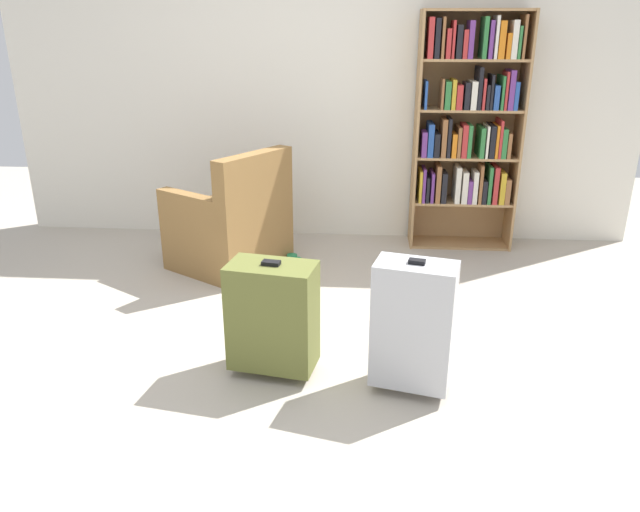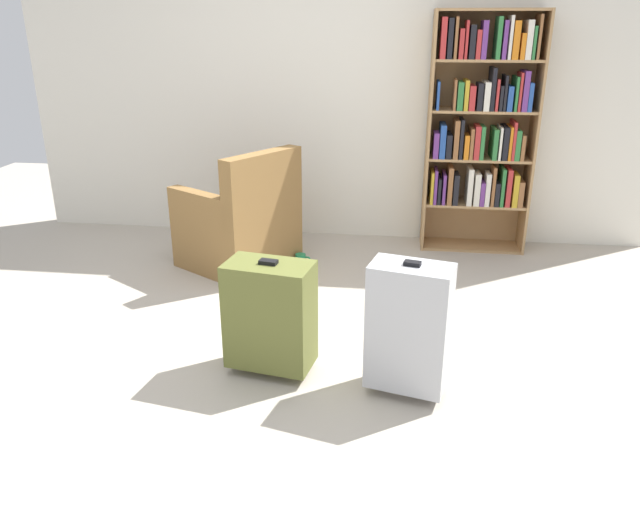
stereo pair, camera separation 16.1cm
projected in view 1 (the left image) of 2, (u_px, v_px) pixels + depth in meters
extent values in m
plane|color=#B2A899|center=(290.00, 362.00, 3.31)|extent=(9.07, 9.07, 0.00)
cube|color=silver|center=(321.00, 81.00, 4.91)|extent=(5.18, 0.10, 2.60)
cube|color=#A87F51|center=(416.00, 134.00, 4.78)|extent=(0.02, 0.32, 1.84)
cube|color=#A87F51|center=(518.00, 135.00, 4.72)|extent=(0.02, 0.32, 1.84)
cube|color=#A87F51|center=(464.00, 131.00, 4.89)|extent=(0.82, 0.02, 1.84)
cube|color=#A87F51|center=(457.00, 243.00, 5.08)|extent=(0.78, 0.30, 0.02)
cube|color=#A87F51|center=(461.00, 201.00, 4.95)|extent=(0.78, 0.30, 0.02)
cube|color=#A87F51|center=(465.00, 156.00, 4.81)|extent=(0.78, 0.30, 0.02)
cube|color=#A87F51|center=(469.00, 109.00, 4.68)|extent=(0.78, 0.30, 0.02)
cube|color=#A87F51|center=(473.00, 60.00, 4.55)|extent=(0.78, 0.30, 0.02)
cube|color=#A87F51|center=(478.00, 10.00, 4.43)|extent=(0.78, 0.30, 0.02)
cube|color=gold|center=(420.00, 185.00, 4.88)|extent=(0.02, 0.21, 0.25)
cube|color=#66337F|center=(423.00, 184.00, 4.88)|extent=(0.02, 0.21, 0.27)
cube|color=black|center=(427.00, 187.00, 4.90)|extent=(0.02, 0.24, 0.20)
cube|color=#66337F|center=(431.00, 185.00, 4.89)|extent=(0.02, 0.24, 0.24)
cube|color=brown|center=(437.00, 182.00, 4.88)|extent=(0.04, 0.25, 0.30)
cube|color=black|center=(443.00, 186.00, 4.86)|extent=(0.04, 0.20, 0.24)
cube|color=silver|center=(456.00, 183.00, 4.87)|extent=(0.04, 0.24, 0.29)
cube|color=silver|center=(463.00, 186.00, 4.86)|extent=(0.04, 0.21, 0.25)
cube|color=#66337F|center=(468.00, 189.00, 4.89)|extent=(0.03, 0.26, 0.19)
cube|color=silver|center=(474.00, 186.00, 4.83)|extent=(0.04, 0.18, 0.26)
cube|color=brown|center=(479.00, 183.00, 4.83)|extent=(0.02, 0.19, 0.31)
cube|color=black|center=(483.00, 191.00, 4.85)|extent=(0.03, 0.18, 0.19)
cube|color=#2D7238|center=(488.00, 183.00, 4.85)|extent=(0.03, 0.24, 0.30)
cube|color=#B22D2D|center=(494.00, 184.00, 4.84)|extent=(0.04, 0.22, 0.29)
cube|color=gold|center=(501.00, 187.00, 4.83)|extent=(0.04, 0.19, 0.25)
cube|color=brown|center=(505.00, 189.00, 4.85)|extent=(0.04, 0.22, 0.20)
cube|color=#66337F|center=(424.00, 143.00, 4.75)|extent=(0.04, 0.18, 0.20)
cube|color=#264C99|center=(430.00, 139.00, 4.76)|extent=(0.04, 0.25, 0.25)
cube|color=black|center=(436.00, 144.00, 4.77)|extent=(0.04, 0.24, 0.18)
cube|color=brown|center=(443.00, 137.00, 4.74)|extent=(0.04, 0.24, 0.29)
cube|color=black|center=(448.00, 137.00, 4.73)|extent=(0.03, 0.22, 0.30)
cube|color=orange|center=(453.00, 144.00, 4.74)|extent=(0.04, 0.20, 0.18)
cube|color=brown|center=(458.00, 141.00, 4.75)|extent=(0.03, 0.25, 0.23)
cube|color=#B22D2D|center=(463.00, 140.00, 4.73)|extent=(0.04, 0.21, 0.25)
cube|color=#2D7238|center=(468.00, 140.00, 4.72)|extent=(0.03, 0.20, 0.25)
cube|color=#2D7238|center=(480.00, 141.00, 4.75)|extent=(0.03, 0.26, 0.23)
cube|color=silver|center=(485.00, 140.00, 4.73)|extent=(0.02, 0.24, 0.25)
cube|color=black|center=(490.00, 140.00, 4.74)|extent=(0.04, 0.26, 0.25)
cube|color=orange|center=(495.00, 140.00, 4.72)|extent=(0.02, 0.23, 0.25)
cube|color=#B22D2D|center=(498.00, 138.00, 4.72)|extent=(0.02, 0.25, 0.29)
cube|color=#2D7238|center=(502.00, 142.00, 4.72)|extent=(0.04, 0.22, 0.23)
cube|color=brown|center=(507.00, 144.00, 4.73)|extent=(0.03, 0.25, 0.19)
cube|color=#264C99|center=(425.00, 94.00, 4.63)|extent=(0.02, 0.22, 0.21)
cube|color=brown|center=(442.00, 94.00, 4.61)|extent=(0.02, 0.19, 0.22)
cube|color=#2D7238|center=(446.00, 95.00, 4.62)|extent=(0.04, 0.23, 0.21)
cube|color=gold|center=(452.00, 94.00, 4.62)|extent=(0.03, 0.23, 0.22)
cube|color=#B22D2D|center=(458.00, 96.00, 4.62)|extent=(0.04, 0.23, 0.18)
cube|color=black|center=(466.00, 95.00, 4.60)|extent=(0.04, 0.19, 0.20)
cube|color=silver|center=(472.00, 94.00, 4.62)|extent=(0.04, 0.26, 0.21)
cube|color=black|center=(478.00, 88.00, 4.60)|extent=(0.03, 0.26, 0.31)
cube|color=#B22D2D|center=(482.00, 93.00, 4.60)|extent=(0.02, 0.22, 0.23)
cube|color=black|center=(486.00, 96.00, 4.60)|extent=(0.02, 0.22, 0.18)
cube|color=black|center=(490.00, 92.00, 4.59)|extent=(0.02, 0.23, 0.26)
cube|color=#264C99|center=(494.00, 96.00, 4.62)|extent=(0.04, 0.26, 0.18)
cube|color=#2D7238|center=(500.00, 92.00, 4.60)|extent=(0.02, 0.25, 0.25)
cube|color=#B22D2D|center=(505.00, 90.00, 4.56)|extent=(0.02, 0.19, 0.28)
cube|color=#66337F|center=(509.00, 89.00, 4.58)|extent=(0.04, 0.24, 0.29)
cube|color=#264C99|center=(514.00, 95.00, 4.58)|extent=(0.03, 0.22, 0.21)
cube|color=#B22D2D|center=(430.00, 38.00, 4.47)|extent=(0.04, 0.18, 0.29)
cube|color=black|center=(437.00, 38.00, 4.47)|extent=(0.04, 0.19, 0.28)
cube|color=brown|center=(442.00, 38.00, 4.49)|extent=(0.02, 0.26, 0.29)
cube|color=#B22D2D|center=(447.00, 43.00, 4.48)|extent=(0.03, 0.21, 0.21)
cube|color=#B22D2D|center=(453.00, 39.00, 4.46)|extent=(0.02, 0.18, 0.27)
cube|color=black|center=(458.00, 42.00, 4.50)|extent=(0.04, 0.26, 0.24)
cube|color=#B22D2D|center=(464.00, 44.00, 4.47)|extent=(0.03, 0.19, 0.20)
cube|color=#66337F|center=(470.00, 40.00, 4.46)|extent=(0.04, 0.20, 0.27)
cube|color=#2D7238|center=(484.00, 38.00, 4.45)|extent=(0.03, 0.21, 0.29)
cube|color=#66337F|center=(489.00, 40.00, 4.45)|extent=(0.03, 0.20, 0.27)
cube|color=silver|center=(495.00, 37.00, 4.44)|extent=(0.02, 0.20, 0.30)
cube|color=orange|center=(500.00, 40.00, 4.44)|extent=(0.04, 0.20, 0.26)
cube|color=orange|center=(507.00, 46.00, 4.44)|extent=(0.03, 0.18, 0.18)
cube|color=silver|center=(512.00, 39.00, 4.45)|extent=(0.04, 0.24, 0.27)
cube|color=#2D7238|center=(518.00, 42.00, 4.43)|extent=(0.02, 0.18, 0.23)
cube|color=brown|center=(522.00, 37.00, 4.43)|extent=(0.02, 0.21, 0.31)
cube|color=olive|center=(228.00, 241.00, 4.56)|extent=(0.96, 0.96, 0.40)
cube|color=tan|center=(227.00, 210.00, 4.48)|extent=(0.76, 0.73, 0.08)
cube|color=olive|center=(255.00, 189.00, 4.24)|extent=(0.47, 0.66, 0.50)
cube|color=olive|center=(254.00, 192.00, 4.68)|extent=(0.65, 0.46, 0.22)
cube|color=olive|center=(196.00, 210.00, 4.23)|extent=(0.65, 0.46, 0.22)
cylinder|color=#1E7F4C|center=(292.00, 261.00, 4.59)|extent=(0.08, 0.08, 0.10)
torus|color=#1E7F4C|center=(299.00, 260.00, 4.59)|extent=(0.06, 0.01, 0.06)
cube|color=brown|center=(273.00, 316.00, 3.10)|extent=(0.48, 0.32, 0.56)
cube|color=black|center=(271.00, 263.00, 2.99)|extent=(0.10, 0.06, 0.02)
cylinder|color=black|center=(247.00, 363.00, 3.24)|extent=(0.06, 0.06, 0.05)
cylinder|color=black|center=(302.00, 371.00, 3.17)|extent=(0.06, 0.06, 0.05)
cube|color=#B7BABF|center=(413.00, 324.00, 2.93)|extent=(0.42, 0.30, 0.64)
cube|color=black|center=(417.00, 262.00, 2.81)|extent=(0.09, 0.06, 0.02)
cylinder|color=black|center=(383.00, 380.00, 3.09)|extent=(0.06, 0.06, 0.05)
cylinder|color=black|center=(436.00, 390.00, 3.01)|extent=(0.06, 0.06, 0.05)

